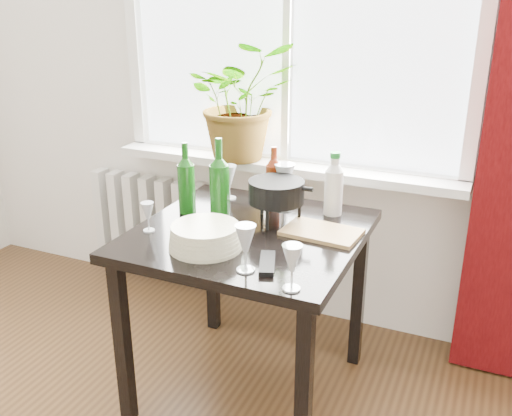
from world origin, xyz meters
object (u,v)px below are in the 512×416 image
at_px(wineglass_front_right, 246,248).
at_px(tv_remote, 267,263).
at_px(plate_stack, 205,237).
at_px(wine_bottle_right, 219,179).
at_px(wineglass_front_left, 148,217).
at_px(table, 249,251).
at_px(wineglass_far_right, 292,267).
at_px(cleaning_bottle, 334,184).
at_px(potted_plant, 242,101).
at_px(cutting_board, 322,232).
at_px(wineglass_back_center, 284,186).
at_px(wine_bottle_left, 186,178).
at_px(bottle_amber, 274,177).
at_px(fondue_pot, 276,201).
at_px(radiator, 158,225).
at_px(wineglass_back_left, 229,182).

height_order(wineglass_front_right, tv_remote, wineglass_front_right).
bearing_deg(plate_stack, wine_bottle_right, 106.18).
height_order(wine_bottle_right, wineglass_front_left, wine_bottle_right).
bearing_deg(wine_bottle_right, plate_stack, -73.82).
bearing_deg(table, wineglass_far_right, -49.86).
relative_size(wine_bottle_right, cleaning_bottle, 1.30).
bearing_deg(cleaning_bottle, wineglass_front_right, -100.63).
height_order(potted_plant, cutting_board, potted_plant).
bearing_deg(wineglass_back_center, wine_bottle_left, -151.92).
bearing_deg(tv_remote, wine_bottle_left, 126.37).
distance_m(bottle_amber, wineglass_far_right, 0.72).
relative_size(table, cleaning_bottle, 3.23).
bearing_deg(wineglass_back_center, wineglass_front_right, -81.27).
distance_m(wineglass_far_right, wineglass_front_left, 0.69).
bearing_deg(wine_bottle_left, fondue_pot, 7.51).
height_order(wineglass_front_left, fondue_pot, fondue_pot).
xyz_separation_m(table, wineglass_far_right, (0.32, -0.37, 0.17)).
relative_size(radiator, wineglass_back_center, 3.88).
relative_size(radiator, wine_bottle_left, 2.66).
relative_size(wineglass_front_right, wineglass_far_right, 1.08).
distance_m(potted_plant, wineglass_back_left, 0.43).
bearing_deg(wineglass_front_right, plate_stack, 153.26).
bearing_deg(wineglass_far_right, plate_stack, 157.46).
distance_m(wine_bottle_left, wineglass_front_right, 0.60).
bearing_deg(radiator, wineglass_back_center, -22.25).
height_order(wine_bottle_left, wineglass_back_left, wine_bottle_left).
bearing_deg(bottle_amber, cutting_board, -34.84).
distance_m(cleaning_bottle, wineglass_back_center, 0.21).
distance_m(table, wine_bottle_left, 0.40).
distance_m(wineglass_front_right, tv_remote, 0.11).
xyz_separation_m(fondue_pot, tv_remote, (0.12, -0.38, -0.08)).
height_order(tv_remote, cutting_board, tv_remote).
relative_size(bottle_amber, wineglass_far_right, 1.76).
distance_m(table, plate_stack, 0.26).
relative_size(wineglass_back_center, wineglass_back_left, 1.31).
xyz_separation_m(radiator, cleaning_bottle, (1.10, -0.34, 0.49)).
xyz_separation_m(wine_bottle_right, wineglass_back_center, (0.19, 0.21, -0.07)).
height_order(table, bottle_amber, bottle_amber).
height_order(wineglass_far_right, wineglass_back_left, wineglass_back_left).
bearing_deg(wineglass_back_center, cutting_board, -39.64).
bearing_deg(table, cleaning_bottle, 49.92).
bearing_deg(wineglass_front_right, table, 112.71).
relative_size(tv_remote, cutting_board, 0.59).
bearing_deg(cutting_board, bottle_amber, 145.16).
distance_m(radiator, cutting_board, 1.30).
bearing_deg(cleaning_bottle, wineglass_far_right, -84.14).
relative_size(wine_bottle_left, plate_stack, 1.13).
xyz_separation_m(potted_plant, bottle_amber, (0.29, -0.31, -0.25)).
distance_m(wineglass_front_left, tv_remote, 0.54).
xyz_separation_m(wineglass_front_right, wineglass_far_right, (0.18, -0.06, -0.01)).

